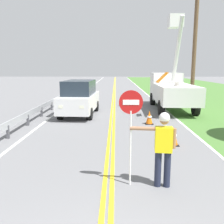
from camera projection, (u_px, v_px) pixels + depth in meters
centerline_yellow_left at (113, 100)px, 22.07m from camera, size 0.11×110.00×0.01m
centerline_yellow_right at (115, 100)px, 22.07m from camera, size 0.11×110.00×0.01m
edge_line_right at (154, 100)px, 22.02m from camera, size 0.12×110.00×0.01m
edge_line_left at (74, 100)px, 22.12m from camera, size 0.12×110.00×0.01m
flagger_worker at (163, 145)px, 5.76m from camera, size 1.08×0.28×1.83m
stop_sign_paddle at (131, 117)px, 5.73m from camera, size 0.56×0.04×2.33m
utility_bucket_truck at (171, 88)px, 17.05m from camera, size 2.81×6.86×6.19m
oncoming_suv_nearest at (80, 98)px, 14.82m from camera, size 2.09×4.68×2.10m
utility_pole_near at (195, 43)px, 17.12m from camera, size 1.80×0.28×8.78m
traffic_cone_lead at (173, 136)px, 9.04m from camera, size 0.40×0.40×0.70m
traffic_cone_mid at (149, 118)px, 12.47m from camera, size 0.40×0.40×0.70m
guardrail_left_shoulder at (55, 100)px, 17.74m from camera, size 0.10×32.00×0.71m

